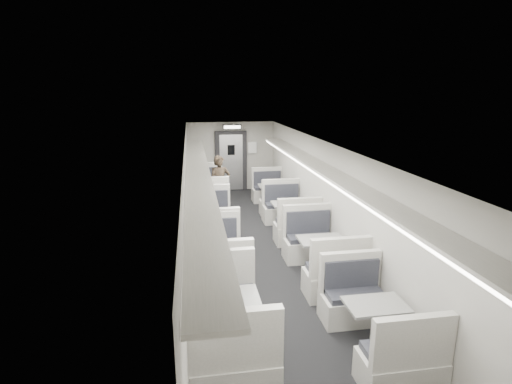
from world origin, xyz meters
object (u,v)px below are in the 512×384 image
object	(u,v)px
booth_right_c	(321,257)
booth_right_d	(374,326)
booth_right_a	(272,196)
booth_right_b	(289,217)
exit_sign	(232,127)
booth_left_b	(211,229)
vestibule_door	(231,161)
booth_left_c	(217,268)
booth_left_d	(226,322)
booth_left_a	(206,197)
passenger	(220,184)

from	to	relation	value
booth_right_c	booth_right_d	xyz separation A→B (m)	(0.00, -2.29, -0.03)
booth_right_a	booth_right_c	xyz separation A→B (m)	(0.00, -4.62, 0.02)
booth_right_b	exit_sign	size ratio (longest dim) A/B	3.42
exit_sign	booth_left_b	bearing A→B (deg)	-102.29
vestibule_door	booth_left_c	bearing A→B (deg)	-97.98
booth_left_d	vestibule_door	size ratio (longest dim) A/B	1.06
booth_left_c	vestibule_door	world-z (taller)	vestibule_door
booth_left_a	booth_left_d	xyz separation A→B (m)	(0.00, -6.51, -0.02)
booth_left_c	booth_left_a	bearing A→B (deg)	90.00
booth_left_c	booth_right_d	distance (m)	2.92
booth_left_a	booth_right_a	xyz separation A→B (m)	(2.00, 0.05, -0.06)
vestibule_door	passenger	bearing A→B (deg)	-102.91
booth_left_b	passenger	distance (m)	2.59
exit_sign	booth_left_c	bearing A→B (deg)	-98.56
booth_right_a	booth_right_c	size ratio (longest dim) A/B	0.94
booth_left_b	vestibule_door	size ratio (longest dim) A/B	1.06
booth_right_b	booth_right_c	bearing A→B (deg)	-90.00
booth_left_a	booth_right_c	bearing A→B (deg)	-66.38
booth_right_a	vestibule_door	distance (m)	2.64
passenger	exit_sign	distance (m)	2.60
booth_left_d	booth_right_c	world-z (taller)	booth_left_d
booth_left_b	passenger	xyz separation A→B (m)	(0.41, 2.52, 0.44)
vestibule_door	booth_right_c	bearing A→B (deg)	-81.83
passenger	exit_sign	size ratio (longest dim) A/B	2.69
booth_right_b	vestibule_door	size ratio (longest dim) A/B	1.01
booth_left_c	booth_right_d	world-z (taller)	booth_left_c
booth_right_d	passenger	world-z (taller)	passenger
booth_right_a	booth_left_d	bearing A→B (deg)	-106.95
booth_left_c	booth_left_d	distance (m)	1.77
booth_right_d	booth_right_c	bearing A→B (deg)	90.00
booth_right_c	exit_sign	world-z (taller)	exit_sign
booth_right_d	booth_left_d	bearing A→B (deg)	170.18
booth_right_a	booth_right_b	world-z (taller)	booth_right_b
booth_right_c	passenger	size ratio (longest dim) A/B	1.29
booth_left_c	booth_right_b	distance (m)	3.34
booth_left_a	booth_right_c	distance (m)	4.99
booth_right_b	exit_sign	bearing A→B (deg)	104.15
booth_right_c	booth_left_d	bearing A→B (deg)	-135.87
booth_left_d	booth_right_d	world-z (taller)	booth_left_d
booth_left_d	booth_right_d	size ratio (longest dim) A/B	1.13
booth_left_d	booth_right_b	world-z (taller)	booth_left_d
booth_left_a	booth_right_a	size ratio (longest dim) A/B	1.17
booth_right_a	passenger	world-z (taller)	passenger
exit_sign	booth_right_d	bearing A→B (deg)	-83.49
booth_left_a	passenger	world-z (taller)	passenger
booth_left_c	vestibule_door	size ratio (longest dim) A/B	1.01
booth_right_b	booth_right_d	xyz separation A→B (m)	(0.00, -4.80, -0.02)
booth_left_a	exit_sign	xyz separation A→B (m)	(1.00, 1.91, 1.86)
booth_right_a	booth_right_c	world-z (taller)	booth_right_c
booth_left_a	booth_left_c	distance (m)	4.74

